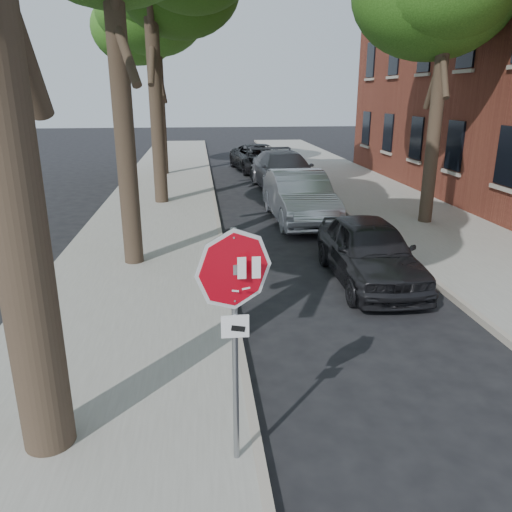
{
  "coord_description": "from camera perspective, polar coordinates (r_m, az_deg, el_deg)",
  "views": [
    {
      "loc": [
        -1.01,
        -4.52,
        3.92
      ],
      "look_at": [
        -0.35,
        1.18,
        2.05
      ],
      "focal_mm": 35.0,
      "sensor_mm": 36.0,
      "label": 1
    }
  ],
  "objects": [
    {
      "name": "car_a",
      "position": [
        11.04,
        12.82,
        0.58
      ],
      "size": [
        1.71,
        4.11,
        1.39
      ],
      "primitive_type": "imported",
      "rotation": [
        0.0,
        0.0,
        -0.02
      ],
      "color": "black",
      "rests_on": "ground"
    },
    {
      "name": "ground",
      "position": [
        6.07,
        4.93,
        -22.26
      ],
      "size": [
        120.0,
        120.0,
        0.0
      ],
      "primitive_type": "plane",
      "color": "black",
      "rests_on": "ground"
    },
    {
      "name": "car_b",
      "position": [
        16.09,
        4.96,
        6.76
      ],
      "size": [
        1.78,
        4.86,
        1.59
      ],
      "primitive_type": "imported",
      "rotation": [
        0.0,
        0.0,
        0.02
      ],
      "color": "#A2A3AA",
      "rests_on": "ground"
    },
    {
      "name": "tree_far",
      "position": [
        25.9,
        -11.38,
        25.0
      ],
      "size": [
        5.29,
        4.91,
        9.33
      ],
      "color": "black",
      "rests_on": "sidewalk_left"
    },
    {
      "name": "car_d",
      "position": [
        26.92,
        0.31,
        11.14
      ],
      "size": [
        2.95,
        5.28,
        1.4
      ],
      "primitive_type": "imported",
      "rotation": [
        0.0,
        0.0,
        0.13
      ],
      "color": "black",
      "rests_on": "ground"
    },
    {
      "name": "sidewalk_left",
      "position": [
        17.03,
        -11.45,
        4.56
      ],
      "size": [
        4.0,
        55.0,
        0.12
      ],
      "primitive_type": "cube",
      "color": "gray",
      "rests_on": "ground"
    },
    {
      "name": "curb_left",
      "position": [
        16.98,
        -4.53,
        4.84
      ],
      "size": [
        0.12,
        55.0,
        0.13
      ],
      "primitive_type": "cube",
      "color": "#9E9384",
      "rests_on": "ground"
    },
    {
      "name": "curb_right",
      "position": [
        17.68,
        9.93,
        5.15
      ],
      "size": [
        0.12,
        55.0,
        0.13
      ],
      "primitive_type": "cube",
      "color": "#9E9384",
      "rests_on": "ground"
    },
    {
      "name": "stop_sign",
      "position": [
        4.92,
        -2.45,
        -5.58
      ],
      "size": [
        0.76,
        0.34,
        2.61
      ],
      "color": "gray",
      "rests_on": "sidewalk_left"
    },
    {
      "name": "car_c",
      "position": [
        21.48,
        3.22,
        9.65
      ],
      "size": [
        2.74,
        5.72,
        1.61
      ],
      "primitive_type": "imported",
      "rotation": [
        0.0,
        0.0,
        0.09
      ],
      "color": "#515156",
      "rests_on": "ground"
    },
    {
      "name": "sidewalk_right",
      "position": [
        18.36,
        16.11,
        5.17
      ],
      "size": [
        4.0,
        55.0,
        0.12
      ],
      "primitive_type": "cube",
      "color": "gray",
      "rests_on": "ground"
    }
  ]
}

